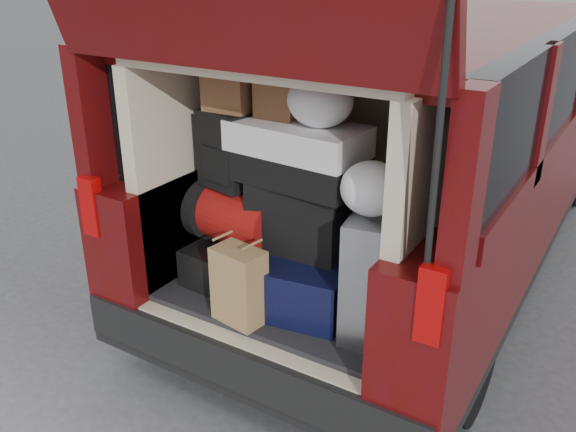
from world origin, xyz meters
name	(u,v)px	position (x,y,z in m)	size (l,w,h in m)	color
ground	(278,396)	(0.00, 0.00, 0.00)	(80.00, 80.00, 0.00)	#38383A
minivan	(418,144)	(0.00, 1.86, 0.91)	(1.90, 5.35, 2.77)	black
load_floor	(305,327)	(0.00, 0.28, 0.28)	(1.24, 1.05, 0.55)	black
black_hardshell	(235,260)	(-0.36, 0.15, 0.65)	(0.36, 0.50, 0.20)	black
navy_hardshell	(307,275)	(0.08, 0.15, 0.68)	(0.49, 0.60, 0.26)	black
silver_roller	(378,274)	(0.49, 0.07, 0.84)	(0.24, 0.39, 0.59)	silver
kraft_bag	(239,285)	(-0.09, -0.18, 0.74)	(0.24, 0.15, 0.37)	#9F7647
red_duffel	(240,216)	(-0.33, 0.15, 0.91)	(0.48, 0.31, 0.31)	maroon
black_soft_case	(301,216)	(0.03, 0.17, 0.98)	(0.47, 0.28, 0.34)	black
backpack	(226,150)	(-0.39, 0.14, 1.26)	(0.27, 0.17, 0.39)	black
twotone_duffel	(297,153)	(0.00, 0.18, 1.30)	(0.64, 0.33, 0.29)	silver
grocery_sack_lower	(231,89)	(-0.37, 0.18, 1.56)	(0.23, 0.19, 0.21)	brown
grocery_sack_upper	(279,96)	(-0.13, 0.23, 1.54)	(0.20, 0.16, 0.20)	brown
plastic_bag_center	(320,100)	(0.12, 0.17, 1.56)	(0.30, 0.28, 0.24)	white
plastic_bag_right	(372,189)	(0.45, 0.04, 1.25)	(0.27, 0.25, 0.23)	white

